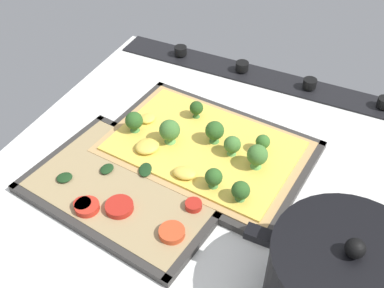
{
  "coord_description": "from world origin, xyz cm",
  "views": [
    {
      "loc": [
        -19.97,
        52.15,
        56.85
      ],
      "look_at": [
        4.89,
        0.48,
        4.75
      ],
      "focal_mm": 43.58,
      "sensor_mm": 36.0,
      "label": 1
    }
  ],
  "objects": [
    {
      "name": "cooking_pot",
      "position": [
        -23.17,
        16.25,
        5.84
      ],
      "size": [
        25.73,
        18.9,
        13.97
      ],
      "color": "black",
      "rests_on": "ground_plane"
    },
    {
      "name": "stove_control_panel",
      "position": [
        -0.0,
        -29.86,
        0.56
      ],
      "size": [
        71.53,
        7.0,
        2.6
      ],
      "color": "black",
      "rests_on": "ground_plane"
    },
    {
      "name": "ground_plane",
      "position": [
        0.0,
        0.0,
        -1.5
      ],
      "size": [
        74.51,
        66.72,
        3.0
      ],
      "primitive_type": "cube",
      "color": "silver"
    },
    {
      "name": "baking_tray_back",
      "position": [
        11.69,
        10.43,
        0.38
      ],
      "size": [
        34.55,
        26.11,
        1.3
      ],
      "color": "#33302D",
      "rests_on": "ground_plane"
    },
    {
      "name": "broccoli_pizza",
      "position": [
        4.21,
        -2.57,
        1.85
      ],
      "size": [
        35.87,
        26.09,
        5.91
      ],
      "color": "tan",
      "rests_on": "baking_tray_front"
    },
    {
      "name": "veggie_pizza_back",
      "position": [
        11.41,
        10.98,
        1.07
      ],
      "size": [
        31.84,
        23.4,
        1.9
      ],
      "color": "#A0895E",
      "rests_on": "baking_tray_back"
    },
    {
      "name": "baking_tray_front",
      "position": [
        4.26,
        -3.05,
        0.37
      ],
      "size": [
        38.49,
        28.72,
        1.3
      ],
      "color": "#33302D",
      "rests_on": "ground_plane"
    }
  ]
}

